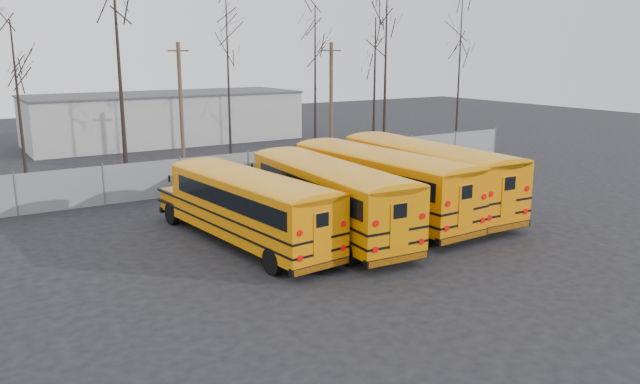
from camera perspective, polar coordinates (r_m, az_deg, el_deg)
ground at (r=25.81m, az=5.28°, el=-4.32°), size 120.00×120.00×0.00m
fence at (r=35.55m, az=-6.55°, el=2.06°), size 40.00×0.04×2.00m
distant_building at (r=54.55m, az=-13.94°, el=6.55°), size 22.00×8.00×4.00m
bus_a at (r=24.62m, az=-6.63°, el=-0.95°), size 3.45×10.89×3.00m
bus_b at (r=25.72m, az=0.64°, el=-0.00°), size 3.32×11.57×3.20m
bus_c at (r=28.23m, az=5.31°, el=1.22°), size 3.27×11.91×3.30m
bus_d at (r=30.18m, az=9.48°, el=1.94°), size 3.20×12.16×3.38m
utility_pole_left at (r=41.04m, az=-12.59°, el=7.73°), size 1.44×0.36×8.12m
utility_pole_right at (r=42.66m, az=1.02°, el=8.22°), size 1.45×0.25×8.13m
tree_2 at (r=35.70m, az=-25.79°, el=6.67°), size 0.26×0.26×9.09m
tree_3 at (r=36.27m, az=-17.84°, el=10.11°), size 0.26×0.26×12.51m
tree_4 at (r=40.12m, az=-8.36°, el=9.64°), size 0.26×0.26×10.92m
tree_5 at (r=41.27m, az=-0.44°, el=9.51°), size 0.26×0.26×10.42m
tree_6 at (r=42.85m, az=4.99°, el=9.14°), size 0.26×0.26×9.75m
tree_7 at (r=45.69m, az=5.99°, el=10.88°), size 0.26×0.26×12.20m
tree_8 at (r=48.35m, az=12.57°, el=10.21°), size 0.26×0.26×11.30m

